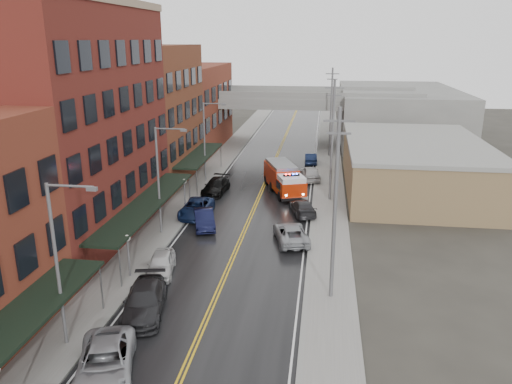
{
  "coord_description": "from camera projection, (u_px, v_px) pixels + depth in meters",
  "views": [
    {
      "loc": [
        6.35,
        -13.46,
        15.65
      ],
      "look_at": [
        0.77,
        27.22,
        3.0
      ],
      "focal_mm": 35.0,
      "sensor_mm": 36.0,
      "label": 1
    }
  ],
  "objects": [
    {
      "name": "curb_right",
      "position": [
        313.0,
        216.0,
        45.83
      ],
      "size": [
        0.3,
        160.0,
        0.15
      ],
      "primitive_type": "cube",
      "color": "gray",
      "rests_on": "ground"
    },
    {
      "name": "parked_car_right_1",
      "position": [
        303.0,
        207.0,
        46.22
      ],
      "size": [
        3.03,
        5.04,
        1.37
      ],
      "primitive_type": "imported",
      "rotation": [
        0.0,
        0.0,
        3.39
      ],
      "color": "#262528",
      "rests_on": "ground"
    },
    {
      "name": "overpass",
      "position": [
        282.0,
        106.0,
        75.12
      ],
      "size": [
        40.0,
        10.0,
        7.5
      ],
      "color": "slate",
      "rests_on": "ground"
    },
    {
      "name": "tan_building",
      "position": [
        413.0,
        167.0,
        53.24
      ],
      "size": [
        14.0,
        22.0,
        5.0
      ],
      "primitive_type": "cube",
      "color": "olive",
      "rests_on": "ground"
    },
    {
      "name": "sidewalk_left",
      "position": [
        176.0,
        209.0,
        47.51
      ],
      "size": [
        3.0,
        160.0,
        0.15
      ],
      "primitive_type": "cube",
      "color": "slate",
      "rests_on": "ground"
    },
    {
      "name": "awning_0",
      "position": [
        0.0,
        338.0,
        22.06
      ],
      "size": [
        2.6,
        16.0,
        3.09
      ],
      "color": "black",
      "rests_on": "ground"
    },
    {
      "name": "utility_pole_1",
      "position": [
        332.0,
        139.0,
        48.53
      ],
      "size": [
        1.8,
        0.24,
        12.0
      ],
      "color": "#59595B",
      "rests_on": "ground"
    },
    {
      "name": "brick_building_far",
      "position": [
        190.0,
        107.0,
        73.06
      ],
      "size": [
        9.0,
        20.0,
        12.0
      ],
      "primitive_type": "cube",
      "color": "brown",
      "rests_on": "ground"
    },
    {
      "name": "parked_car_left_5",
      "position": [
        204.0,
        219.0,
        43.04
      ],
      "size": [
        2.96,
        4.92,
        1.53
      ],
      "primitive_type": "imported",
      "rotation": [
        0.0,
        0.0,
        0.31
      ],
      "color": "black",
      "rests_on": "ground"
    },
    {
      "name": "sidewalk_right",
      "position": [
        331.0,
        217.0,
        45.61
      ],
      "size": [
        3.0,
        160.0,
        0.15
      ],
      "primitive_type": "cube",
      "color": "slate",
      "rests_on": "ground"
    },
    {
      "name": "street_lamp_2",
      "position": [
        206.0,
        137.0,
        55.38
      ],
      "size": [
        2.64,
        0.22,
        9.0
      ],
      "color": "#59595B",
      "rests_on": "ground"
    },
    {
      "name": "street_lamp_1",
      "position": [
        161.0,
        174.0,
        40.23
      ],
      "size": [
        2.64,
        0.22,
        9.0
      ],
      "color": "#59595B",
      "rests_on": "ground"
    },
    {
      "name": "brick_building_b",
      "position": [
        71.0,
        127.0,
        39.04
      ],
      "size": [
        9.0,
        20.0,
        18.0
      ],
      "primitive_type": "cube",
      "color": "maroon",
      "rests_on": "ground"
    },
    {
      "name": "curb_left",
      "position": [
        193.0,
        210.0,
        47.3
      ],
      "size": [
        0.3,
        160.0,
        0.15
      ],
      "primitive_type": "cube",
      "color": "gray",
      "rests_on": "ground"
    },
    {
      "name": "parked_car_left_2",
      "position": [
        105.0,
        362.0,
        23.91
      ],
      "size": [
        4.22,
        6.19,
        1.57
      ],
      "primitive_type": "imported",
      "rotation": [
        0.0,
        0.0,
        0.31
      ],
      "color": "#929499",
      "rests_on": "ground"
    },
    {
      "name": "road",
      "position": [
        252.0,
        214.0,
        46.58
      ],
      "size": [
        11.0,
        160.0,
        0.02
      ],
      "primitive_type": "cube",
      "color": "black",
      "rests_on": "ground"
    },
    {
      "name": "utility_pole_0",
      "position": [
        335.0,
        203.0,
        29.59
      ],
      "size": [
        1.8,
        0.24,
        12.0
      ],
      "color": "#59595B",
      "rests_on": "ground"
    },
    {
      "name": "street_lamp_0",
      "position": [
        60.0,
        256.0,
        25.08
      ],
      "size": [
        2.64,
        0.22,
        9.0
      ],
      "color": "#59595B",
      "rests_on": "ground"
    },
    {
      "name": "awning_2",
      "position": [
        200.0,
        155.0,
        56.62
      ],
      "size": [
        2.6,
        13.0,
        3.09
      ],
      "color": "black",
      "rests_on": "ground"
    },
    {
      "name": "fire_truck",
      "position": [
        284.0,
        178.0,
        52.53
      ],
      "size": [
        5.28,
        8.48,
        2.95
      ],
      "rotation": [
        0.0,
        0.0,
        0.35
      ],
      "color": "#B52508",
      "rests_on": "ground"
    },
    {
      "name": "right_far_block",
      "position": [
        397.0,
        114.0,
        80.94
      ],
      "size": [
        18.0,
        30.0,
        8.0
      ],
      "primitive_type": "cube",
      "color": "slate",
      "rests_on": "ground"
    },
    {
      "name": "parked_car_left_4",
      "position": [
        161.0,
        264.0,
        34.54
      ],
      "size": [
        2.45,
        4.52,
        1.46
      ],
      "primitive_type": "imported",
      "rotation": [
        0.0,
        0.0,
        0.18
      ],
      "color": "silver",
      "rests_on": "ground"
    },
    {
      "name": "utility_pole_2",
      "position": [
        331.0,
        111.0,
        67.46
      ],
      "size": [
        1.8,
        0.24,
        12.0
      ],
      "color": "#59595B",
      "rests_on": "ground"
    },
    {
      "name": "globe_lamp_1",
      "position": [
        128.0,
        246.0,
        33.48
      ],
      "size": [
        0.44,
        0.44,
        3.12
      ],
      "color": "#59595B",
      "rests_on": "ground"
    },
    {
      "name": "parked_car_left_6",
      "position": [
        196.0,
        208.0,
        45.88
      ],
      "size": [
        2.57,
        5.41,
        1.49
      ],
      "primitive_type": "imported",
      "rotation": [
        0.0,
        0.0,
        -0.02
      ],
      "color": "#132249",
      "rests_on": "ground"
    },
    {
      "name": "awning_1",
      "position": [
        147.0,
        203.0,
        40.05
      ],
      "size": [
        2.6,
        18.0,
        3.09
      ],
      "color": "black",
      "rests_on": "ground"
    },
    {
      "name": "globe_lamp_2",
      "position": [
        184.0,
        187.0,
        46.74
      ],
      "size": [
        0.44,
        0.44,
        3.12
      ],
      "color": "#59595B",
      "rests_on": "ground"
    },
    {
      "name": "parked_car_right_0",
      "position": [
        291.0,
        233.0,
        39.97
      ],
      "size": [
        3.57,
        5.61,
        1.44
      ],
      "primitive_type": "imported",
      "rotation": [
        0.0,
        0.0,
        3.38
      ],
      "color": "#919498",
      "rests_on": "ground"
    },
    {
      "name": "brick_building_c",
      "position": [
        148.0,
        114.0,
        56.05
      ],
      "size": [
        9.0,
        15.0,
        15.0
      ],
      "primitive_type": "cube",
      "color": "brown",
      "rests_on": "ground"
    },
    {
      "name": "parked_car_left_3",
      "position": [
        145.0,
        301.0,
        29.48
      ],
      "size": [
        3.31,
        5.93,
        1.62
      ],
      "primitive_type": "imported",
      "rotation": [
        0.0,
        0.0,
        0.19
      ],
      "color": "black",
      "rests_on": "ground"
    },
    {
      "name": "parked_car_right_3",
      "position": [
        311.0,
        158.0,
        65.1
      ],
      "size": [
        1.74,
        4.35,
        1.41
      ],
      "primitive_type": "imported",
      "rotation": [
        0.0,
        0.0,
        3.2
      ],
      "color": "black",
      "rests_on": "ground"
    },
    {
      "name": "parked_car_right_2",
      "position": [
        310.0,
        173.0,
        57.42
      ],
      "size": [
        2.76,
        5.13,
        1.66
      ],
      "primitive_type": "imported",
      "rotation": [
        0.0,
        0.0,
        3.31
      ],
      "color": "#B2B2B2",
      "rests_on": "ground"
    },
    {
      "name": "parked_car_left_7",
      "position": [
        216.0,
        186.0,
        52.54
      ],
      "size": [
        2.51,
        5.41,
        1.53
      ],
      "primitive_type": "imported",
      "rotation": [
        0.0,
        0.0,
        -0.07
      ],
      "color": "black",
      "rests_on": "ground"
    }
  ]
}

